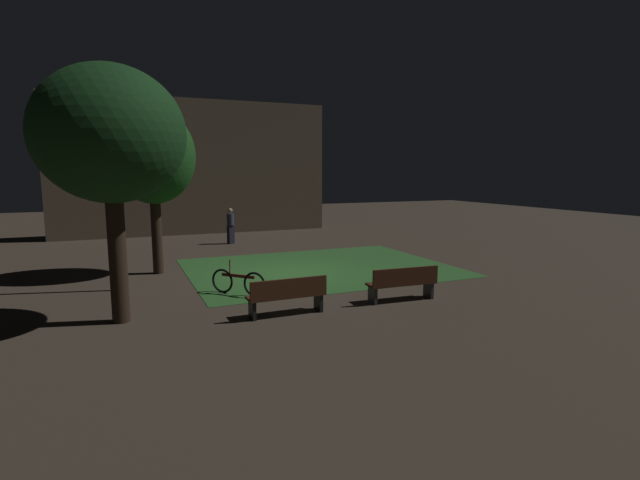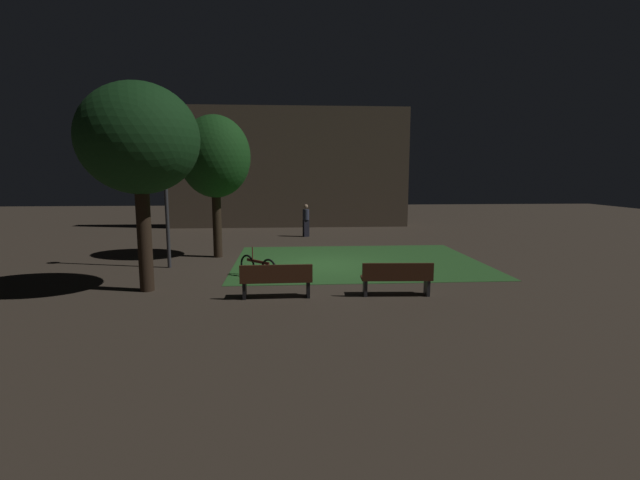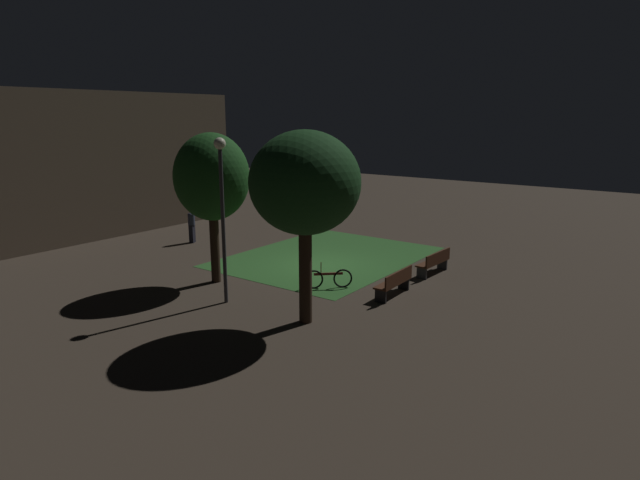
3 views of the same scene
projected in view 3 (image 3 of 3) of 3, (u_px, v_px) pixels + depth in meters
ground_plane at (322, 266)px, 21.04m from camera, size 60.00×60.00×0.00m
grass_lawn at (327, 257)px, 22.37m from camera, size 8.64×6.74×0.01m
bench_corner at (395, 282)px, 17.41m from camera, size 1.81×0.51×0.88m
bench_near_trees at (434, 262)px, 19.82m from camera, size 1.82×0.58×0.88m
tree_tall_center at (305, 184)px, 14.45m from camera, size 3.05×3.05×5.41m
tree_back_left at (212, 178)px, 18.22m from camera, size 2.58×2.58×5.22m
lamp_post_plaza_east at (222, 195)px, 16.17m from camera, size 0.36×0.36×5.13m
bicycle at (328, 279)px, 18.25m from camera, size 1.18×1.25×0.93m
pedestrian at (192, 225)px, 24.70m from camera, size 0.34×0.32×1.61m
building_wall_backdrop at (117, 165)px, 25.92m from camera, size 13.93×0.80×6.88m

